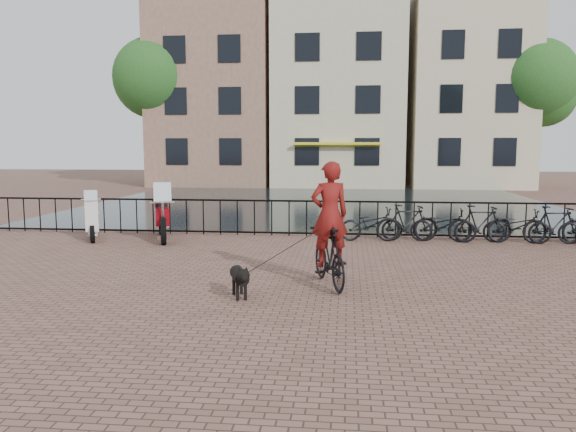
# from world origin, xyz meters

# --- Properties ---
(ground) EXTENTS (100.00, 100.00, 0.00)m
(ground) POSITION_xyz_m (0.00, 0.00, 0.00)
(ground) COLOR brown
(ground) RESTS_ON ground
(canal_water) EXTENTS (20.00, 20.00, 0.00)m
(canal_water) POSITION_xyz_m (0.00, 17.30, 0.00)
(canal_water) COLOR black
(canal_water) RESTS_ON ground
(railing) EXTENTS (20.00, 0.05, 1.02)m
(railing) POSITION_xyz_m (0.00, 8.00, 0.50)
(railing) COLOR black
(railing) RESTS_ON ground
(canal_house_left) EXTENTS (7.50, 9.00, 12.80)m
(canal_house_left) POSITION_xyz_m (-7.50, 30.00, 6.40)
(canal_house_left) COLOR brown
(canal_house_left) RESTS_ON ground
(canal_house_mid) EXTENTS (8.00, 9.50, 11.80)m
(canal_house_mid) POSITION_xyz_m (0.50, 30.00, 5.90)
(canal_house_mid) COLOR #C6B896
(canal_house_mid) RESTS_ON ground
(canal_house_right) EXTENTS (7.00, 9.00, 13.30)m
(canal_house_right) POSITION_xyz_m (8.50, 30.00, 6.65)
(canal_house_right) COLOR beige
(canal_house_right) RESTS_ON ground
(tree_far_left) EXTENTS (5.04, 5.04, 9.27)m
(tree_far_left) POSITION_xyz_m (-11.00, 27.00, 6.73)
(tree_far_left) COLOR black
(tree_far_left) RESTS_ON ground
(tree_far_right) EXTENTS (4.76, 4.76, 8.76)m
(tree_far_right) POSITION_xyz_m (12.00, 27.00, 6.35)
(tree_far_right) COLOR black
(tree_far_right) RESTS_ON ground
(cyclist) EXTENTS (1.13, 2.02, 2.67)m
(cyclist) POSITION_xyz_m (0.83, 2.34, 1.01)
(cyclist) COLOR black
(cyclist) RESTS_ON ground
(dog) EXTENTS (0.57, 0.92, 0.59)m
(dog) POSITION_xyz_m (-0.66, 1.39, 0.30)
(dog) COLOR black
(dog) RESTS_ON ground
(motorcycle) EXTENTS (1.33, 2.37, 1.66)m
(motorcycle) POSITION_xyz_m (-3.91, 7.03, 0.83)
(motorcycle) COLOR maroon
(motorcycle) RESTS_ON ground
(scooter) EXTENTS (1.02, 1.59, 1.43)m
(scooter) POSITION_xyz_m (-5.79, 6.82, 0.72)
(scooter) COLOR white
(scooter) RESTS_ON ground
(parked_bike_0) EXTENTS (1.79, 0.87, 0.90)m
(parked_bike_0) POSITION_xyz_m (1.80, 7.40, 0.45)
(parked_bike_0) COLOR black
(parked_bike_0) RESTS_ON ground
(parked_bike_1) EXTENTS (1.71, 0.70, 1.00)m
(parked_bike_1) POSITION_xyz_m (2.75, 7.40, 0.50)
(parked_bike_1) COLOR black
(parked_bike_1) RESTS_ON ground
(parked_bike_2) EXTENTS (1.76, 0.76, 0.90)m
(parked_bike_2) POSITION_xyz_m (3.70, 7.40, 0.45)
(parked_bike_2) COLOR black
(parked_bike_2) RESTS_ON ground
(parked_bike_3) EXTENTS (1.68, 0.54, 1.00)m
(parked_bike_3) POSITION_xyz_m (4.65, 7.40, 0.50)
(parked_bike_3) COLOR black
(parked_bike_3) RESTS_ON ground
(parked_bike_4) EXTENTS (1.77, 0.77, 0.90)m
(parked_bike_4) POSITION_xyz_m (5.60, 7.40, 0.45)
(parked_bike_4) COLOR black
(parked_bike_4) RESTS_ON ground
(parked_bike_5) EXTENTS (1.70, 0.61, 1.00)m
(parked_bike_5) POSITION_xyz_m (6.55, 7.40, 0.50)
(parked_bike_5) COLOR black
(parked_bike_5) RESTS_ON ground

